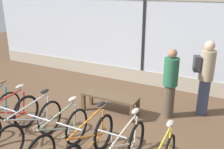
{
  "coord_description": "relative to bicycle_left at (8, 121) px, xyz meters",
  "views": [
    {
      "loc": [
        2.64,
        -3.56,
        2.95
      ],
      "look_at": [
        0.0,
        1.49,
        0.95
      ],
      "focal_mm": 40.0,
      "sensor_mm": 36.0,
      "label": 1
    }
  ],
  "objects": [
    {
      "name": "ground_plane",
      "position": [
        1.29,
        0.6,
        -0.4
      ],
      "size": [
        24.0,
        24.0,
        0.0
      ],
      "primitive_type": "plane",
      "color": "brown"
    },
    {
      "name": "shop_back_wall",
      "position": [
        1.29,
        4.17,
        1.24
      ],
      "size": [
        12.0,
        0.08,
        3.2
      ],
      "color": "#B2A893",
      "rests_on": "ground_plane"
    },
    {
      "name": "bicycle_left",
      "position": [
        0.0,
        0.0,
        0.0
      ],
      "size": [
        0.46,
        1.76,
        1.05
      ],
      "color": "black",
      "rests_on": "ground_plane"
    },
    {
      "name": "bicycle_center_left",
      "position": [
        0.63,
        0.02,
        0.0
      ],
      "size": [
        0.46,
        1.8,
        1.05
      ],
      "color": "black",
      "rests_on": "ground_plane"
    },
    {
      "name": "bicycle_center",
      "position": [
        1.34,
        0.01,
        0.0
      ],
      "size": [
        0.46,
        1.74,
        1.05
      ],
      "color": "black",
      "rests_on": "ground_plane"
    },
    {
      "name": "bicycle_center_right",
      "position": [
        1.89,
        0.07,
        -0.01
      ],
      "size": [
        0.46,
        1.78,
        1.04
      ],
      "color": "black",
      "rests_on": "ground_plane"
    },
    {
      "name": "display_bench",
      "position": [
        1.32,
        1.92,
        -0.01
      ],
      "size": [
        1.4,
        0.44,
        0.47
      ],
      "color": "brown",
      "rests_on": "ground_plane"
    },
    {
      "name": "customer_near_rack",
      "position": [
        2.64,
        2.41,
        0.48
      ],
      "size": [
        0.42,
        0.42,
        1.67
      ],
      "color": "brown",
      "rests_on": "ground_plane"
    },
    {
      "name": "customer_by_window",
      "position": [
        3.32,
        2.95,
        0.59
      ],
      "size": [
        0.55,
        0.44,
        1.82
      ],
      "color": "#424C6B",
      "rests_on": "ground_plane"
    }
  ]
}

